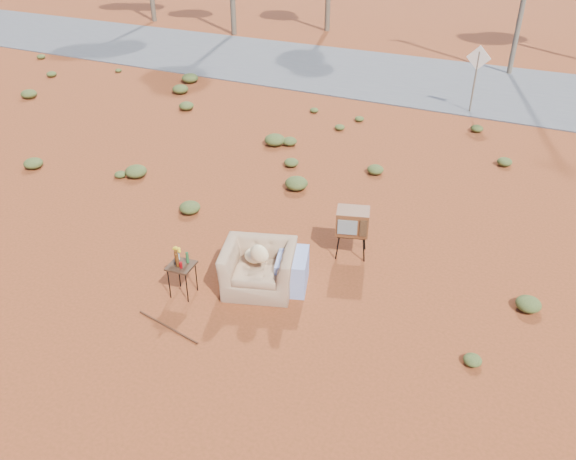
% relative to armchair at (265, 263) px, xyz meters
% --- Properties ---
extents(ground, '(140.00, 140.00, 0.00)m').
position_rel_armchair_xyz_m(ground, '(-0.06, -0.33, -0.53)').
color(ground, maroon).
rests_on(ground, ground).
extents(highway, '(140.00, 7.00, 0.04)m').
position_rel_armchair_xyz_m(highway, '(-0.06, 14.67, -0.51)').
color(highway, '#565659').
rests_on(highway, ground).
extents(armchair, '(1.68, 1.41, 1.13)m').
position_rel_armchair_xyz_m(armchair, '(0.00, 0.00, 0.00)').
color(armchair, '#987253').
rests_on(armchair, ground).
extents(tv_unit, '(0.75, 0.67, 1.02)m').
position_rel_armchair_xyz_m(tv_unit, '(1.02, 1.73, 0.22)').
color(tv_unit, black).
rests_on(tv_unit, ground).
extents(side_table, '(0.49, 0.49, 0.91)m').
position_rel_armchair_xyz_m(side_table, '(-1.25, -0.84, 0.13)').
color(side_table, '#3B2215').
rests_on(side_table, ground).
extents(rusty_bar, '(1.37, 0.26, 0.04)m').
position_rel_armchair_xyz_m(rusty_bar, '(-0.91, -1.76, -0.51)').
color(rusty_bar, '#492413').
rests_on(rusty_bar, ground).
extents(road_sign, '(0.78, 0.06, 2.19)m').
position_rel_armchair_xyz_m(road_sign, '(1.44, 11.67, 0.97)').
color(road_sign, brown).
rests_on(road_sign, ground).
extents(scrub_patch, '(17.49, 8.07, 0.33)m').
position_rel_armchair_xyz_m(scrub_patch, '(-0.88, 4.08, -0.39)').
color(scrub_patch, '#4F5826').
rests_on(scrub_patch, ground).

